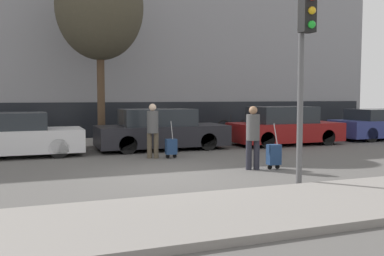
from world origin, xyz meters
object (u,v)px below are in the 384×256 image
at_px(pedestrian_left, 153,128).
at_px(pedestrian_right, 253,134).
at_px(trolley_right, 274,155).
at_px(bare_tree_near_crossing, 100,7).
at_px(trolley_left, 171,147).
at_px(parked_car_1, 160,131).
at_px(parked_bicycle, 234,128).
at_px(parked_car_0, 12,136).
at_px(parked_car_3, 380,125).
at_px(traffic_light, 304,50).
at_px(parked_car_2, 284,127).

distance_m(pedestrian_left, pedestrian_right, 3.38).
distance_m(trolley_right, bare_tree_near_crossing, 8.89).
bearing_deg(trolley_left, bare_tree_near_crossing, 110.09).
bearing_deg(pedestrian_right, trolley_left, -48.91).
xyz_separation_m(parked_car_1, pedestrian_right, (1.00, -4.82, 0.25)).
relative_size(parked_car_1, parked_bicycle, 2.55).
bearing_deg(pedestrian_right, parked_bicycle, -98.46).
height_order(parked_car_0, trolley_right, parked_car_0).
relative_size(pedestrian_left, trolley_left, 1.46).
bearing_deg(pedestrian_left, pedestrian_right, 143.98).
relative_size(parked_bicycle, bare_tree_near_crossing, 0.25).
bearing_deg(parked_bicycle, pedestrian_left, -137.98).
xyz_separation_m(parked_car_0, trolley_right, (6.31, -4.77, -0.27)).
relative_size(parked_car_3, parked_bicycle, 2.39).
relative_size(traffic_light, parked_bicycle, 2.21).
relative_size(parked_car_2, pedestrian_left, 2.59).
distance_m(parked_car_2, pedestrian_right, 6.05).
height_order(trolley_left, parked_bicycle, trolley_left).
height_order(pedestrian_right, bare_tree_near_crossing, bare_tree_near_crossing).
bearing_deg(bare_tree_near_crossing, trolley_right, -63.94).
bearing_deg(parked_car_1, parked_car_3, 0.29).
height_order(pedestrian_left, bare_tree_near_crossing, bare_tree_near_crossing).
height_order(trolley_left, pedestrian_right, pedestrian_right).
bearing_deg(pedestrian_right, parked_car_3, -136.76).
xyz_separation_m(parked_car_2, parked_bicycle, (-0.81, 2.67, -0.19)).
xyz_separation_m(trolley_right, traffic_light, (-0.62, -2.09, 2.41)).
bearing_deg(parked_car_0, pedestrian_left, -24.46).
bearing_deg(parked_car_2, trolley_left, -159.37).
bearing_deg(trolley_right, parked_car_0, 142.88).
bearing_deg(trolley_right, bare_tree_near_crossing, 116.06).
bearing_deg(trolley_right, traffic_light, -106.46).
bearing_deg(parked_car_0, parked_car_1, 2.23).
distance_m(parked_bicycle, bare_tree_near_crossing, 7.51).
height_order(parked_car_1, trolley_right, parked_car_1).
bearing_deg(pedestrian_left, parked_car_3, -148.10).
bearing_deg(bare_tree_near_crossing, trolley_left, -69.91).
height_order(parked_car_3, pedestrian_left, pedestrian_left).
bearing_deg(traffic_light, parked_bicycle, 71.49).
bearing_deg(pedestrian_left, parked_bicycle, -116.78).
relative_size(parked_car_0, bare_tree_near_crossing, 0.58).
relative_size(parked_car_0, pedestrian_right, 2.54).
xyz_separation_m(parked_car_0, bare_tree_near_crossing, (3.01, 1.97, 4.49)).
bearing_deg(parked_car_2, parked_car_3, 3.01).
height_order(parked_car_3, trolley_right, parked_car_3).
bearing_deg(parked_car_1, traffic_light, -82.61).
xyz_separation_m(parked_car_1, parked_car_2, (4.91, -0.21, 0.02)).
xyz_separation_m(trolley_left, bare_tree_near_crossing, (-1.45, 3.97, 4.78)).
distance_m(parked_car_3, bare_tree_near_crossing, 12.64).
distance_m(parked_car_3, traffic_light, 11.67).
relative_size(trolley_left, traffic_light, 0.29).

